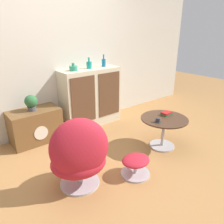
# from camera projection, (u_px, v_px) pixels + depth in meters

# --- Properties ---
(ground_plane) EXTENTS (12.00, 12.00, 0.00)m
(ground_plane) POSITION_uv_depth(u_px,v_px,m) (118.00, 163.00, 2.87)
(ground_plane) COLOR #A87542
(wall_back) EXTENTS (6.40, 0.06, 2.60)m
(wall_back) POSITION_uv_depth(u_px,v_px,m) (58.00, 52.00, 3.50)
(wall_back) COLOR beige
(wall_back) RESTS_ON ground_plane
(sideboard) EXTENTS (1.07, 0.40, 1.01)m
(sideboard) POSITION_uv_depth(u_px,v_px,m) (91.00, 97.00, 3.88)
(sideboard) COLOR beige
(sideboard) RESTS_ON ground_plane
(tv_console) EXTENTS (0.74, 0.43, 0.51)m
(tv_console) POSITION_uv_depth(u_px,v_px,m) (35.00, 126.00, 3.36)
(tv_console) COLOR brown
(tv_console) RESTS_ON ground_plane
(egg_chair) EXTENTS (0.76, 0.73, 0.86)m
(egg_chair) POSITION_uv_depth(u_px,v_px,m) (79.00, 155.00, 2.31)
(egg_chair) COLOR #B7B7BC
(egg_chair) RESTS_ON ground_plane
(ottoman) EXTENTS (0.35, 0.35, 0.24)m
(ottoman) POSITION_uv_depth(u_px,v_px,m) (136.00, 163.00, 2.60)
(ottoman) COLOR #B7B7BC
(ottoman) RESTS_ON ground_plane
(coffee_table) EXTENTS (0.67, 0.67, 0.46)m
(coffee_table) POSITION_uv_depth(u_px,v_px,m) (164.00, 126.00, 3.16)
(coffee_table) COLOR #B7B7BC
(coffee_table) RESTS_ON ground_plane
(vase_leftmost) EXTENTS (0.13, 0.13, 0.12)m
(vase_leftmost) POSITION_uv_depth(u_px,v_px,m) (73.00, 68.00, 3.50)
(vase_leftmost) COLOR #2D8E6B
(vase_leftmost) RESTS_ON sideboard
(vase_inner_left) EXTENTS (0.09, 0.09, 0.19)m
(vase_inner_left) POSITION_uv_depth(u_px,v_px,m) (89.00, 65.00, 3.67)
(vase_inner_left) COLOR teal
(vase_inner_left) RESTS_ON sideboard
(vase_inner_right) EXTENTS (0.07, 0.07, 0.21)m
(vase_inner_right) POSITION_uv_depth(u_px,v_px,m) (104.00, 62.00, 3.85)
(vase_inner_right) COLOR #196699
(vase_inner_right) RESTS_ON sideboard
(potted_plant) EXTENTS (0.19, 0.19, 0.24)m
(potted_plant) POSITION_uv_depth(u_px,v_px,m) (31.00, 102.00, 3.21)
(potted_plant) COLOR #4C4C51
(potted_plant) RESTS_ON tv_console
(teacup) EXTENTS (0.10, 0.10, 0.06)m
(teacup) POSITION_uv_depth(u_px,v_px,m) (158.00, 120.00, 2.98)
(teacup) COLOR #2D2D33
(teacup) RESTS_ON coffee_table
(book_stack) EXTENTS (0.15, 0.12, 0.05)m
(book_stack) POSITION_uv_depth(u_px,v_px,m) (167.00, 113.00, 3.22)
(book_stack) COLOR #237038
(book_stack) RESTS_ON coffee_table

